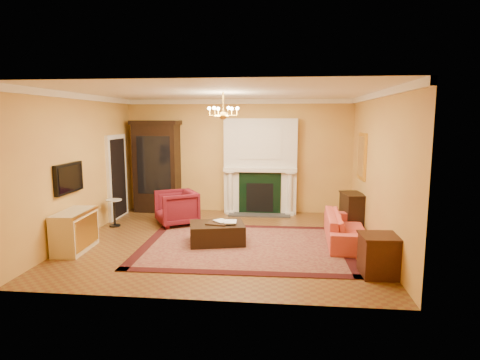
# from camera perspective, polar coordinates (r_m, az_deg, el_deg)

# --- Properties ---
(floor) EXTENTS (6.00, 5.50, 0.02)m
(floor) POSITION_cam_1_polar(r_m,az_deg,el_deg) (8.36, -2.29, -8.70)
(floor) COLOR brown
(floor) RESTS_ON ground
(ceiling) EXTENTS (6.00, 5.50, 0.02)m
(ceiling) POSITION_cam_1_polar(r_m,az_deg,el_deg) (8.00, -2.42, 12.43)
(ceiling) COLOR white
(ceiling) RESTS_ON wall_back
(wall_back) EXTENTS (6.00, 0.02, 3.00)m
(wall_back) POSITION_cam_1_polar(r_m,az_deg,el_deg) (10.76, -0.22, 3.41)
(wall_back) COLOR gold
(wall_back) RESTS_ON floor
(wall_front) EXTENTS (6.00, 0.02, 3.00)m
(wall_front) POSITION_cam_1_polar(r_m,az_deg,el_deg) (5.36, -6.63, -1.95)
(wall_front) COLOR gold
(wall_front) RESTS_ON floor
(wall_left) EXTENTS (0.02, 5.50, 3.00)m
(wall_left) POSITION_cam_1_polar(r_m,az_deg,el_deg) (8.98, -21.72, 1.76)
(wall_left) COLOR gold
(wall_left) RESTS_ON floor
(wall_right) EXTENTS (0.02, 5.50, 3.00)m
(wall_right) POSITION_cam_1_polar(r_m,az_deg,el_deg) (8.17, 19.04, 1.27)
(wall_right) COLOR gold
(wall_right) RESTS_ON floor
(fireplace) EXTENTS (1.90, 0.70, 2.50)m
(fireplace) POSITION_cam_1_polar(r_m,az_deg,el_deg) (10.56, 2.91, 1.63)
(fireplace) COLOR silver
(fireplace) RESTS_ON wall_back
(crown_molding) EXTENTS (6.00, 5.50, 0.12)m
(crown_molding) POSITION_cam_1_polar(r_m,az_deg,el_deg) (8.94, -1.50, 11.58)
(crown_molding) COLOR white
(crown_molding) RESTS_ON ceiling
(doorway) EXTENTS (0.08, 1.05, 2.10)m
(doorway) POSITION_cam_1_polar(r_m,az_deg,el_deg) (10.54, -17.05, 0.43)
(doorway) COLOR silver
(doorway) RESTS_ON wall_left
(tv_panel) EXTENTS (0.09, 0.95, 0.58)m
(tv_panel) POSITION_cam_1_polar(r_m,az_deg,el_deg) (8.45, -23.16, 0.25)
(tv_panel) COLOR black
(tv_panel) RESTS_ON wall_left
(gilt_mirror) EXTENTS (0.06, 0.76, 1.05)m
(gilt_mirror) POSITION_cam_1_polar(r_m,az_deg,el_deg) (9.51, 16.95, 3.25)
(gilt_mirror) COLOR yellow
(gilt_mirror) RESTS_ON wall_right
(chandelier) EXTENTS (0.63, 0.55, 0.53)m
(chandelier) POSITION_cam_1_polar(r_m,az_deg,el_deg) (7.98, -2.40, 9.55)
(chandelier) COLOR gold
(chandelier) RESTS_ON ceiling
(oriental_rug) EXTENTS (4.11, 3.11, 0.02)m
(oriental_rug) POSITION_cam_1_polar(r_m,az_deg,el_deg) (8.01, 0.69, -9.34)
(oriental_rug) COLOR #480F17
(oriental_rug) RESTS_ON floor
(china_cabinet) EXTENTS (1.20, 0.60, 2.34)m
(china_cabinet) POSITION_cam_1_polar(r_m,az_deg,el_deg) (10.99, -11.73, 1.61)
(china_cabinet) COLOR black
(china_cabinet) RESTS_ON floor
(wingback_armchair) EXTENTS (1.14, 1.16, 0.90)m
(wingback_armchair) POSITION_cam_1_polar(r_m,az_deg,el_deg) (9.59, -9.02, -3.71)
(wingback_armchair) COLOR maroon
(wingback_armchair) RESTS_ON floor
(pedestal_table) EXTENTS (0.36, 0.36, 0.64)m
(pedestal_table) POSITION_cam_1_polar(r_m,az_deg,el_deg) (9.79, -17.45, -4.20)
(pedestal_table) COLOR black
(pedestal_table) RESTS_ON floor
(commode) EXTENTS (0.53, 1.05, 0.77)m
(commode) POSITION_cam_1_polar(r_m,az_deg,el_deg) (8.27, -22.46, -6.71)
(commode) COLOR beige
(commode) RESTS_ON floor
(coral_sofa) EXTENTS (0.69, 2.06, 0.79)m
(coral_sofa) POSITION_cam_1_polar(r_m,az_deg,el_deg) (8.44, 14.97, -5.95)
(coral_sofa) COLOR #C3543D
(coral_sofa) RESTS_ON floor
(end_table) EXTENTS (0.58, 0.58, 0.64)m
(end_table) POSITION_cam_1_polar(r_m,az_deg,el_deg) (6.86, 19.13, -10.23)
(end_table) COLOR black
(end_table) RESTS_ON floor
(console_table) EXTENTS (0.50, 0.76, 0.79)m
(console_table) POSITION_cam_1_polar(r_m,az_deg,el_deg) (9.53, 15.67, -4.34)
(console_table) COLOR black
(console_table) RESTS_ON floor
(leather_ottoman) EXTENTS (1.22, 1.00, 0.40)m
(leather_ottoman) POSITION_cam_1_polar(r_m,az_deg,el_deg) (8.14, -3.29, -7.53)
(leather_ottoman) COLOR black
(leather_ottoman) RESTS_ON oriental_rug
(ottoman_tray) EXTENTS (0.46, 0.39, 0.03)m
(ottoman_tray) POSITION_cam_1_polar(r_m,az_deg,el_deg) (8.04, -3.19, -6.17)
(ottoman_tray) COLOR black
(ottoman_tray) RESTS_ON leather_ottoman
(book_a) EXTENTS (0.19, 0.17, 0.30)m
(book_a) POSITION_cam_1_polar(r_m,az_deg,el_deg) (7.99, -3.34, -5.03)
(book_a) COLOR gray
(book_a) RESTS_ON ottoman_tray
(book_b) EXTENTS (0.23, 0.04, 0.32)m
(book_b) POSITION_cam_1_polar(r_m,az_deg,el_deg) (8.00, -2.18, -4.94)
(book_b) COLOR gray
(book_b) RESTS_ON ottoman_tray
(topiary_left) EXTENTS (0.17, 0.17, 0.46)m
(topiary_left) POSITION_cam_1_polar(r_m,az_deg,el_deg) (10.54, -0.31, 3.20)
(topiary_left) COLOR tan
(topiary_left) RESTS_ON fireplace
(topiary_right) EXTENTS (0.16, 0.16, 0.42)m
(topiary_right) POSITION_cam_1_polar(r_m,az_deg,el_deg) (10.48, 6.42, 3.00)
(topiary_right) COLOR tan
(topiary_right) RESTS_ON fireplace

